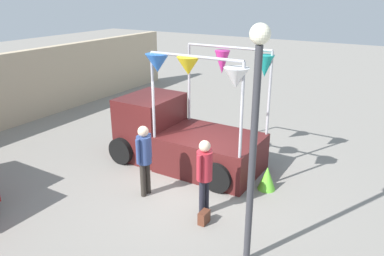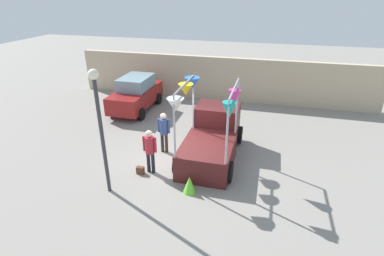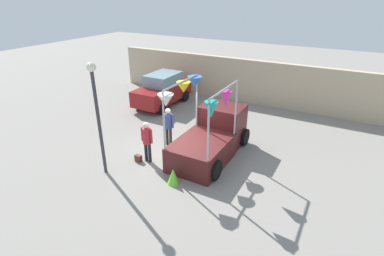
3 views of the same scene
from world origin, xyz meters
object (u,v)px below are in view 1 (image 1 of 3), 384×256
vendor_truck (179,133)px  person_vendor (144,154)px  handbag (204,217)px  folded_kite_bundle_lime (267,178)px  person_customer (204,170)px  street_lamp (255,120)px

vendor_truck → person_vendor: 1.99m
vendor_truck → person_vendor: size_ratio=2.38×
handbag → folded_kite_bundle_lime: folded_kite_bundle_lime is taller
vendor_truck → handbag: 3.19m
vendor_truck → person_customer: bearing=-135.3°
person_customer → folded_kite_bundle_lime: bearing=-25.5°
handbag → street_lamp: bearing=-116.0°
person_customer → folded_kite_bundle_lime: (1.71, -0.81, -0.74)m
person_customer → street_lamp: 2.39m
person_customer → street_lamp: bearing=-123.6°
handbag → person_customer: bearing=29.7°
vendor_truck → handbag: vendor_truck is taller
street_lamp → folded_kite_bundle_lime: 3.64m
vendor_truck → person_customer: vendor_truck is taller
vendor_truck → person_vendor: vendor_truck is taller
person_vendor → street_lamp: size_ratio=0.42×
person_vendor → folded_kite_bundle_lime: bearing=-54.0°
person_customer → folded_kite_bundle_lime: 2.03m
folded_kite_bundle_lime → person_customer: bearing=154.5°
vendor_truck → folded_kite_bundle_lime: size_ratio=6.95×
vendor_truck → street_lamp: bearing=-130.8°
person_vendor → handbag: 2.04m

